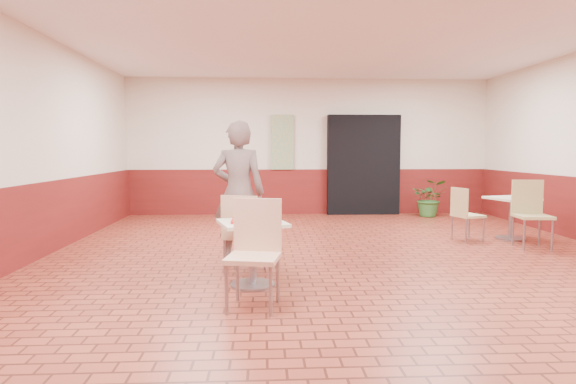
{
  "coord_description": "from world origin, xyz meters",
  "views": [
    {
      "loc": [
        -1.02,
        -5.69,
        1.43
      ],
      "look_at": [
        -0.74,
        -0.21,
        0.95
      ],
      "focal_mm": 30.0,
      "sensor_mm": 36.0,
      "label": 1
    }
  ],
  "objects_px": {
    "ring_donut": "(240,216)",
    "potted_plant": "(430,198)",
    "main_table": "(252,243)",
    "serving_tray": "(252,220)",
    "chair_second_front": "(530,210)",
    "chair_main_front": "(255,247)",
    "chair_second_left": "(464,211)",
    "paper_cup": "(260,213)",
    "chair_main_back": "(243,230)",
    "second_table": "(511,211)",
    "customer": "(239,192)",
    "long_john_donut": "(258,218)"
  },
  "relations": [
    {
      "from": "potted_plant",
      "to": "long_john_donut",
      "type": "bearing_deg",
      "value": -125.01
    },
    {
      "from": "chair_main_front",
      "to": "chair_second_left",
      "type": "height_order",
      "value": "chair_main_front"
    },
    {
      "from": "main_table",
      "to": "chair_main_back",
      "type": "xyz_separation_m",
      "value": [
        -0.12,
        0.48,
        0.05
      ]
    },
    {
      "from": "main_table",
      "to": "ring_donut",
      "type": "bearing_deg",
      "value": 144.23
    },
    {
      "from": "paper_cup",
      "to": "customer",
      "type": "bearing_deg",
      "value": 105.33
    },
    {
      "from": "second_table",
      "to": "serving_tray",
      "type": "bearing_deg",
      "value": -148.87
    },
    {
      "from": "customer",
      "to": "serving_tray",
      "type": "xyz_separation_m",
      "value": [
        0.19,
        -1.08,
        -0.2
      ]
    },
    {
      "from": "serving_tray",
      "to": "paper_cup",
      "type": "relative_size",
      "value": 4.38
    },
    {
      "from": "second_table",
      "to": "chair_second_front",
      "type": "relative_size",
      "value": 0.68
    },
    {
      "from": "customer",
      "to": "chair_second_left",
      "type": "height_order",
      "value": "customer"
    },
    {
      "from": "potted_plant",
      "to": "chair_second_front",
      "type": "bearing_deg",
      "value": -83.84
    },
    {
      "from": "chair_main_back",
      "to": "paper_cup",
      "type": "height_order",
      "value": "chair_main_back"
    },
    {
      "from": "main_table",
      "to": "chair_second_left",
      "type": "relative_size",
      "value": 0.82
    },
    {
      "from": "ring_donut",
      "to": "second_table",
      "type": "bearing_deg",
      "value": 29.41
    },
    {
      "from": "main_table",
      "to": "serving_tray",
      "type": "height_order",
      "value": "serving_tray"
    },
    {
      "from": "main_table",
      "to": "serving_tray",
      "type": "distance_m",
      "value": 0.24
    },
    {
      "from": "potted_plant",
      "to": "paper_cup",
      "type": "bearing_deg",
      "value": -125.56
    },
    {
      "from": "long_john_donut",
      "to": "ring_donut",
      "type": "bearing_deg",
      "value": 140.57
    },
    {
      "from": "chair_main_front",
      "to": "paper_cup",
      "type": "height_order",
      "value": "chair_main_front"
    },
    {
      "from": "ring_donut",
      "to": "potted_plant",
      "type": "bearing_deg",
      "value": 52.71
    },
    {
      "from": "chair_second_front",
      "to": "main_table",
      "type": "bearing_deg",
      "value": -149.56
    },
    {
      "from": "serving_tray",
      "to": "long_john_donut",
      "type": "bearing_deg",
      "value": -45.6
    },
    {
      "from": "chair_main_front",
      "to": "chair_second_left",
      "type": "bearing_deg",
      "value": 53.94
    },
    {
      "from": "chair_second_left",
      "to": "ring_donut",
      "type": "bearing_deg",
      "value": 107.25
    },
    {
      "from": "second_table",
      "to": "chair_second_front",
      "type": "height_order",
      "value": "chair_second_front"
    },
    {
      "from": "main_table",
      "to": "chair_second_front",
      "type": "distance_m",
      "value": 4.44
    },
    {
      "from": "customer",
      "to": "second_table",
      "type": "distance_m",
      "value": 4.53
    },
    {
      "from": "paper_cup",
      "to": "chair_second_left",
      "type": "relative_size",
      "value": 0.12
    },
    {
      "from": "chair_main_front",
      "to": "customer",
      "type": "xyz_separation_m",
      "value": [
        -0.23,
        1.72,
        0.35
      ]
    },
    {
      "from": "customer",
      "to": "ring_donut",
      "type": "bearing_deg",
      "value": 98.54
    },
    {
      "from": "serving_tray",
      "to": "paper_cup",
      "type": "xyz_separation_m",
      "value": [
        0.08,
        0.06,
        0.06
      ]
    },
    {
      "from": "paper_cup",
      "to": "potted_plant",
      "type": "xyz_separation_m",
      "value": [
        3.61,
        5.05,
        -0.36
      ]
    },
    {
      "from": "customer",
      "to": "chair_main_front",
      "type": "bearing_deg",
      "value": 102.4
    },
    {
      "from": "chair_main_back",
      "to": "second_table",
      "type": "height_order",
      "value": "chair_main_back"
    },
    {
      "from": "chair_second_front",
      "to": "chair_main_front",
      "type": "bearing_deg",
      "value": -142.19
    },
    {
      "from": "chair_second_left",
      "to": "customer",
      "type": "bearing_deg",
      "value": 93.89
    },
    {
      "from": "serving_tray",
      "to": "ring_donut",
      "type": "height_order",
      "value": "ring_donut"
    },
    {
      "from": "serving_tray",
      "to": "chair_second_front",
      "type": "relative_size",
      "value": 0.43
    },
    {
      "from": "chair_main_back",
      "to": "serving_tray",
      "type": "xyz_separation_m",
      "value": [
        0.12,
        -0.48,
        0.18
      ]
    },
    {
      "from": "chair_main_back",
      "to": "potted_plant",
      "type": "distance_m",
      "value": 6.0
    },
    {
      "from": "ring_donut",
      "to": "paper_cup",
      "type": "distance_m",
      "value": 0.22
    },
    {
      "from": "chair_main_back",
      "to": "paper_cup",
      "type": "bearing_deg",
      "value": 133.16
    },
    {
      "from": "chair_second_left",
      "to": "chair_main_back",
      "type": "bearing_deg",
      "value": 102.58
    },
    {
      "from": "serving_tray",
      "to": "potted_plant",
      "type": "bearing_deg",
      "value": 54.15
    },
    {
      "from": "chair_main_front",
      "to": "chair_second_front",
      "type": "xyz_separation_m",
      "value": [
        4.01,
        2.49,
        0.0
      ]
    },
    {
      "from": "serving_tray",
      "to": "chair_second_left",
      "type": "relative_size",
      "value": 0.51
    },
    {
      "from": "main_table",
      "to": "potted_plant",
      "type": "height_order",
      "value": "potted_plant"
    },
    {
      "from": "chair_main_front",
      "to": "second_table",
      "type": "distance_m",
      "value": 5.12
    },
    {
      "from": "chair_second_front",
      "to": "chair_main_back",
      "type": "bearing_deg",
      "value": -155.9
    },
    {
      "from": "ring_donut",
      "to": "paper_cup",
      "type": "xyz_separation_m",
      "value": [
        0.21,
        -0.03,
        0.03
      ]
    }
  ]
}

